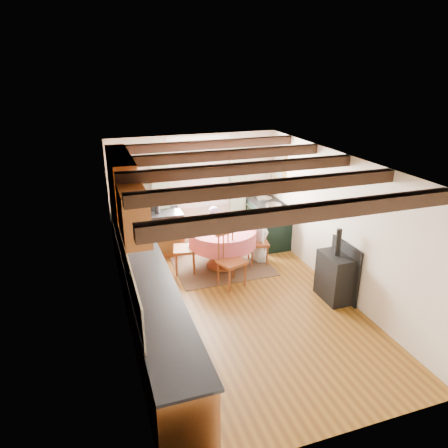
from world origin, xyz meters
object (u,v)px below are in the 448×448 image
object	(u,v)px
child_right	(260,237)
chair_right	(258,241)
chair_left	(185,247)
cast_iron_stove	(336,265)
cup	(216,219)
dining_table	(222,248)
aga_range	(268,223)
child_far	(213,230)
chair_near	(232,260)

from	to	relation	value
child_right	chair_right	bearing A→B (deg)	150.24
chair_left	cast_iron_stove	world-z (taller)	cast_iron_stove
cast_iron_stove	cup	world-z (taller)	cast_iron_stove
dining_table	chair_right	xyz separation A→B (m)	(0.73, -0.07, 0.08)
aga_range	cast_iron_stove	distance (m)	2.46
chair_left	cup	distance (m)	0.92
chair_left	child_far	size ratio (longest dim) A/B	0.98
aga_range	cup	xyz separation A→B (m)	(-1.27, -0.27, 0.35)
dining_table	chair_near	size ratio (longest dim) A/B	1.28
child_right	cup	xyz separation A→B (m)	(-0.79, 0.43, 0.32)
aga_range	child_far	distance (m)	1.27
dining_table	cast_iron_stove	bearing A→B (deg)	-51.03
chair_near	chair_left	xyz separation A→B (m)	(-0.66, 0.80, -0.00)
cast_iron_stove	child_right	xyz separation A→B (m)	(-0.60, 1.75, -0.12)
chair_near	aga_range	size ratio (longest dim) A/B	0.97
aga_range	child_right	xyz separation A→B (m)	(-0.49, -0.71, 0.03)
cast_iron_stove	chair_near	bearing A→B (deg)	146.89
cast_iron_stove	chair_left	bearing A→B (deg)	140.44
chair_right	child_far	size ratio (longest dim) A/B	0.90
chair_left	cast_iron_stove	xyz separation A→B (m)	(2.14, -1.77, 0.13)
cast_iron_stove	child_right	bearing A→B (deg)	108.91
cup	chair_left	bearing A→B (deg)	-151.41
chair_near	dining_table	bearing A→B (deg)	65.18
cast_iron_stove	cup	bearing A→B (deg)	122.37
aga_range	child_far	bearing A→B (deg)	-177.80
chair_near	aga_range	bearing A→B (deg)	28.64
chair_near	cup	bearing A→B (deg)	66.67
child_far	cup	world-z (taller)	child_far
chair_left	child_far	xyz separation A→B (m)	(0.77, 0.64, 0.01)
cast_iron_stove	child_far	size ratio (longest dim) A/B	1.23
child_far	chair_near	bearing A→B (deg)	85.81
chair_right	child_right	size ratio (longest dim) A/B	0.91
chair_near	child_right	distance (m)	1.18
dining_table	cast_iron_stove	size ratio (longest dim) A/B	1.02
cast_iron_stove	child_far	world-z (taller)	cast_iron_stove
chair_left	child_far	world-z (taller)	child_far
child_far	child_right	distance (m)	1.02
child_right	cast_iron_stove	bearing A→B (deg)	-148.52
chair_near	child_right	bearing A→B (deg)	22.82
chair_near	chair_right	bearing A→B (deg)	22.17
aga_range	chair_right	bearing A→B (deg)	-125.54
dining_table	chair_right	size ratio (longest dim) A/B	1.39
chair_near	cast_iron_stove	distance (m)	1.77
chair_left	cast_iron_stove	size ratio (longest dim) A/B	0.80
chair_right	child_right	xyz separation A→B (m)	(0.08, 0.08, 0.05)
chair_near	aga_range	distance (m)	2.03
chair_right	cast_iron_stove	bearing A→B (deg)	-146.99
dining_table	aga_range	xyz separation A→B (m)	(1.29, 0.73, 0.09)
chair_right	aga_range	bearing A→B (deg)	-24.61
dining_table	cast_iron_stove	world-z (taller)	cast_iron_stove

